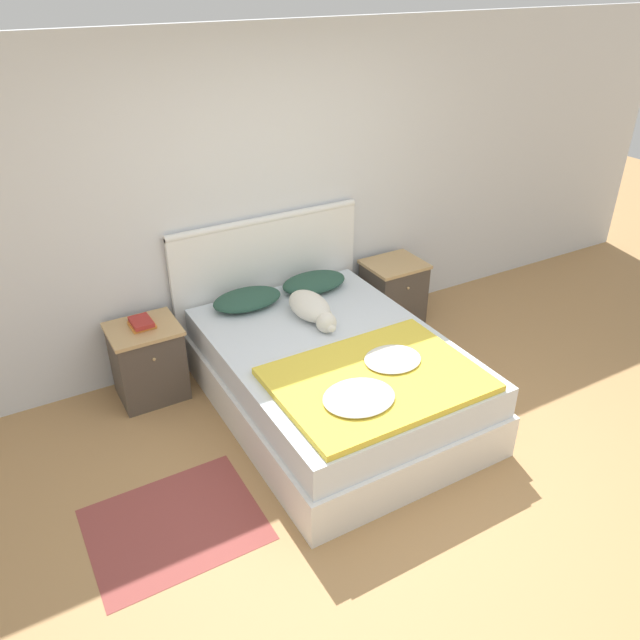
{
  "coord_description": "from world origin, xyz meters",
  "views": [
    {
      "loc": [
        -1.89,
        -2.18,
        2.89
      ],
      "look_at": [
        0.05,
        1.2,
        0.65
      ],
      "focal_mm": 35.0,
      "sensor_mm": 36.0,
      "label": 1
    }
  ],
  "objects_px": {
    "pillow_right": "(314,282)",
    "book_stack": "(142,323)",
    "pillow_left": "(247,299)",
    "dog": "(312,308)",
    "bed": "(334,378)",
    "nightstand_right": "(393,293)",
    "nightstand_left": "(148,361)"
  },
  "relations": [
    {
      "from": "bed",
      "to": "pillow_right",
      "type": "bearing_deg",
      "value": 70.24
    },
    {
      "from": "nightstand_left",
      "to": "book_stack",
      "type": "bearing_deg",
      "value": 82.7
    },
    {
      "from": "nightstand_right",
      "to": "pillow_left",
      "type": "xyz_separation_m",
      "value": [
        -1.42,
        -0.01,
        0.31
      ]
    },
    {
      "from": "pillow_right",
      "to": "dog",
      "type": "distance_m",
      "value": 0.49
    },
    {
      "from": "bed",
      "to": "nightstand_right",
      "type": "bearing_deg",
      "value": 36.89
    },
    {
      "from": "nightstand_right",
      "to": "pillow_left",
      "type": "height_order",
      "value": "pillow_left"
    },
    {
      "from": "nightstand_right",
      "to": "pillow_right",
      "type": "xyz_separation_m",
      "value": [
        -0.82,
        -0.01,
        0.31
      ]
    },
    {
      "from": "bed",
      "to": "nightstand_right",
      "type": "relative_size",
      "value": 3.53
    },
    {
      "from": "nightstand_left",
      "to": "pillow_right",
      "type": "distance_m",
      "value": 1.45
    },
    {
      "from": "bed",
      "to": "dog",
      "type": "distance_m",
      "value": 0.56
    },
    {
      "from": "book_stack",
      "to": "dog",
      "type": "bearing_deg",
      "value": -20.96
    },
    {
      "from": "nightstand_right",
      "to": "pillow_left",
      "type": "relative_size",
      "value": 1.08
    },
    {
      "from": "nightstand_left",
      "to": "pillow_left",
      "type": "distance_m",
      "value": 0.88
    },
    {
      "from": "pillow_right",
      "to": "pillow_left",
      "type": "bearing_deg",
      "value": 180.0
    },
    {
      "from": "book_stack",
      "to": "nightstand_left",
      "type": "bearing_deg",
      "value": -97.3
    },
    {
      "from": "pillow_left",
      "to": "dog",
      "type": "height_order",
      "value": "dog"
    },
    {
      "from": "nightstand_left",
      "to": "dog",
      "type": "xyz_separation_m",
      "value": [
        1.17,
        -0.43,
        0.34
      ]
    },
    {
      "from": "dog",
      "to": "pillow_left",
      "type": "bearing_deg",
      "value": 129.73
    },
    {
      "from": "nightstand_right",
      "to": "pillow_right",
      "type": "relative_size",
      "value": 1.08
    },
    {
      "from": "pillow_right",
      "to": "book_stack",
      "type": "distance_m",
      "value": 1.42
    },
    {
      "from": "bed",
      "to": "pillow_left",
      "type": "distance_m",
      "value": 0.95
    },
    {
      "from": "pillow_left",
      "to": "dog",
      "type": "distance_m",
      "value": 0.54
    },
    {
      "from": "nightstand_left",
      "to": "nightstand_right",
      "type": "xyz_separation_m",
      "value": [
        2.24,
        0.0,
        0.0
      ]
    },
    {
      "from": "bed",
      "to": "book_stack",
      "type": "relative_size",
      "value": 10.4
    },
    {
      "from": "bed",
      "to": "pillow_left",
      "type": "xyz_separation_m",
      "value": [
        -0.3,
        0.83,
        0.34
      ]
    },
    {
      "from": "nightstand_left",
      "to": "dog",
      "type": "distance_m",
      "value": 1.29
    },
    {
      "from": "bed",
      "to": "book_stack",
      "type": "distance_m",
      "value": 1.45
    },
    {
      "from": "pillow_right",
      "to": "book_stack",
      "type": "bearing_deg",
      "value": 178.71
    },
    {
      "from": "bed",
      "to": "dog",
      "type": "xyz_separation_m",
      "value": [
        0.05,
        0.42,
        0.37
      ]
    },
    {
      "from": "bed",
      "to": "book_stack",
      "type": "height_order",
      "value": "book_stack"
    },
    {
      "from": "nightstand_right",
      "to": "pillow_left",
      "type": "bearing_deg",
      "value": -179.52
    },
    {
      "from": "pillow_left",
      "to": "pillow_right",
      "type": "distance_m",
      "value": 0.6
    }
  ]
}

